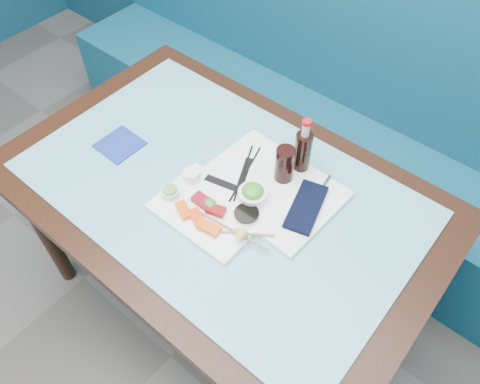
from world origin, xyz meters
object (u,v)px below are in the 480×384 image
Objects in this scene: cola_glass at (285,164)px; cola_bottle_body at (302,153)px; dining_table at (220,205)px; blue_napkin at (120,145)px; sashimi_plate at (209,211)px; serving_tray at (270,188)px; booth_bench at (341,133)px; seaweed_bowl at (253,195)px.

cola_glass is 0.80× the size of cola_bottle_body.
cola_bottle_body is (0.15, 0.22, 0.17)m from dining_table.
cola_glass is at bearing 23.46° from blue_napkin.
blue_napkin is at bearing 177.24° from sashimi_plate.
cola_bottle_body is at bearing 78.58° from cola_glass.
cola_glass is (0.14, 0.15, 0.17)m from dining_table.
serving_tray is at bearing -100.95° from cola_bottle_body.
cola_glass is at bearing 47.64° from dining_table.
cola_bottle_body is 0.62m from blue_napkin.
booth_bench is 33.61× the size of seaweed_bowl.
booth_bench is 2.14× the size of dining_table.
dining_table is 0.40m from blue_napkin.
serving_tray is (0.09, 0.19, -0.00)m from sashimi_plate.
cola_bottle_body is (0.11, 0.32, 0.07)m from sashimi_plate.
dining_table is 3.35× the size of serving_tray.
seaweed_bowl is (0.12, 0.02, 0.12)m from dining_table.
booth_bench reaches higher than blue_napkin.
booth_bench is 1.01m from sashimi_plate.
cola_glass is 0.08m from cola_bottle_body.
serving_tray is at bearing 82.41° from seaweed_bowl.
cola_glass is (0.02, 0.13, 0.04)m from seaweed_bowl.
cola_bottle_body is (0.02, 0.13, 0.07)m from serving_tray.
booth_bench reaches higher than seaweed_bowl.
cola_glass is at bearing 81.25° from seaweed_bowl.
dining_table is 0.32m from cola_bottle_body.
sashimi_plate is at bearing -87.53° from booth_bench.
blue_napkin is at bearing -168.84° from dining_table.
cola_bottle_body reaches higher than serving_tray.
booth_bench is at bearing 103.86° from cola_bottle_body.
booth_bench reaches higher than serving_tray.
blue_napkin is at bearing -150.78° from cola_bottle_body.
serving_tray is at bearing -100.30° from cola_glass.
dining_table is 9.08× the size of cola_bottle_body.
seaweed_bowl is 0.58× the size of cola_bottle_body.
seaweed_bowl is (-0.01, -0.07, 0.03)m from serving_tray.
blue_napkin reaches higher than dining_table.
seaweed_bowl is (0.12, -0.82, 0.42)m from booth_bench.
cola_glass is at bearing 67.85° from sashimi_plate.
sashimi_plate is 2.07× the size of cola_bottle_body.
blue_napkin is (-0.52, -0.23, -0.07)m from cola_glass.
cola_glass is at bearing -78.76° from booth_bench.
seaweed_bowl reaches higher than dining_table.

